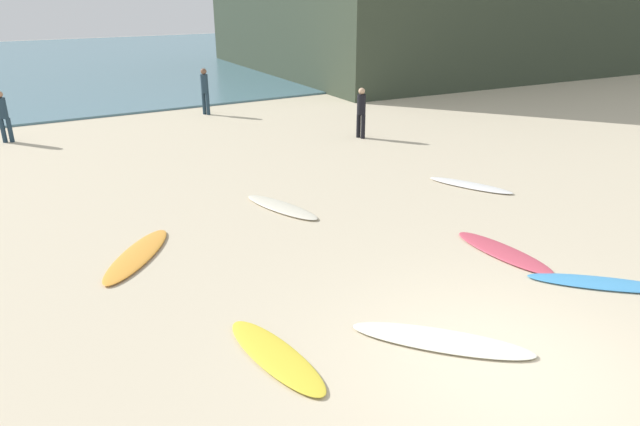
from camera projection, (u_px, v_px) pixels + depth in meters
name	position (u px, v px, depth m)	size (l,w,h in m)	color
ground_plane	(505.00, 367.00, 7.21)	(120.00, 120.00, 0.00)	beige
ocean_water	(54.00, 62.00, 37.77)	(120.00, 40.00, 0.08)	slate
surfboard_0	(503.00, 252.00, 10.32)	(0.60, 2.13, 0.06)	#D1495D
surfboard_1	(441.00, 340.00, 7.71)	(0.58, 2.49, 0.07)	white
surfboard_2	(470.00, 185.00, 13.85)	(0.49, 2.13, 0.07)	white
surfboard_3	(281.00, 207.00, 12.45)	(0.54, 2.17, 0.08)	silver
surfboard_4	(137.00, 255.00, 10.19)	(0.60, 2.33, 0.08)	#F79E35
surfboard_5	(275.00, 356.00, 7.38)	(0.56, 2.05, 0.07)	yellow
surfboard_6	(601.00, 283.00, 9.22)	(0.48, 2.32, 0.06)	#4395D3
beachgoer_near	(205.00, 89.00, 21.61)	(0.38, 0.38, 1.76)	#1E3342
beachgoer_mid	(361.00, 111.00, 18.14)	(0.33, 0.34, 1.63)	black
beachgoer_far	(3.00, 114.00, 17.61)	(0.34, 0.34, 1.62)	#1E3342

